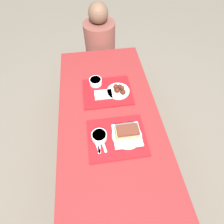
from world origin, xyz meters
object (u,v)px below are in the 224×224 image
at_px(wings_plate_far, 119,90).
at_px(person_seated_across, 100,40).
at_px(bowl_coleslaw_near, 99,136).
at_px(tray_near, 117,137).
at_px(brisket_sandwich_plate, 127,133).
at_px(tray_far, 107,92).
at_px(bowl_coleslaw_far, 96,81).

bearing_deg(wings_plate_far, person_seated_across, 95.32).
bearing_deg(bowl_coleslaw_near, tray_near, -5.07).
relative_size(brisket_sandwich_plate, wings_plate_far, 1.12).
bearing_deg(tray_far, wings_plate_far, -8.71).
height_order(bowl_coleslaw_near, bowl_coleslaw_far, same).
height_order(tray_near, bowl_coleslaw_far, bowl_coleslaw_far).
bearing_deg(bowl_coleslaw_near, bowl_coleslaw_far, 87.75).
bearing_deg(wings_plate_far, bowl_coleslaw_near, -116.22).
xyz_separation_m(bowl_coleslaw_near, brisket_sandwich_plate, (0.19, -0.01, 0.01)).
relative_size(bowl_coleslaw_near, person_seated_across, 0.16).
bearing_deg(tray_far, brisket_sandwich_plate, -79.17).
relative_size(tray_far, bowl_coleslaw_near, 3.83).
relative_size(bowl_coleslaw_far, wings_plate_far, 0.56).
distance_m(bowl_coleslaw_near, brisket_sandwich_plate, 0.19).
bearing_deg(person_seated_across, bowl_coleslaw_far, -98.47).
height_order(tray_far, bowl_coleslaw_near, bowl_coleslaw_near).
relative_size(tray_near, bowl_coleslaw_far, 3.83).
distance_m(bowl_coleslaw_far, person_seated_across, 0.72).
height_order(bowl_coleslaw_near, brisket_sandwich_plate, brisket_sandwich_plate).
height_order(tray_far, person_seated_across, person_seated_across).
xyz_separation_m(tray_near, person_seated_across, (0.00, 1.26, -0.02)).
bearing_deg(bowl_coleslaw_near, person_seated_across, 84.17).
height_order(brisket_sandwich_plate, bowl_coleslaw_far, brisket_sandwich_plate).
bearing_deg(wings_plate_far, tray_near, -100.91).
bearing_deg(brisket_sandwich_plate, tray_far, 100.83).
xyz_separation_m(tray_near, brisket_sandwich_plate, (0.07, -0.00, 0.04)).
xyz_separation_m(tray_near, tray_far, (-0.01, 0.44, 0.00)).
bearing_deg(tray_far, bowl_coleslaw_near, -104.31).
bearing_deg(bowl_coleslaw_far, bowl_coleslaw_near, -92.25).
bearing_deg(brisket_sandwich_plate, tray_near, 179.25).
bearing_deg(person_seated_across, wings_plate_far, -84.68).
bearing_deg(bowl_coleslaw_near, brisket_sandwich_plate, -3.48).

